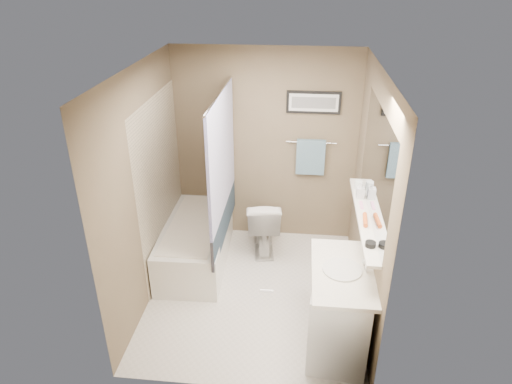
# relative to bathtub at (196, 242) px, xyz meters

# --- Properties ---
(ground) EXTENTS (2.50, 2.50, 0.00)m
(ground) POSITION_rel_bathtub_xyz_m (0.75, -0.53, -0.25)
(ground) COLOR silver
(ground) RESTS_ON ground
(ceiling) EXTENTS (2.20, 2.50, 0.04)m
(ceiling) POSITION_rel_bathtub_xyz_m (0.75, -0.53, 2.13)
(ceiling) COLOR silver
(ceiling) RESTS_ON wall_back
(wall_back) EXTENTS (2.20, 0.04, 2.40)m
(wall_back) POSITION_rel_bathtub_xyz_m (0.75, 0.70, 0.95)
(wall_back) COLOR brown
(wall_back) RESTS_ON ground
(wall_front) EXTENTS (2.20, 0.04, 2.40)m
(wall_front) POSITION_rel_bathtub_xyz_m (0.75, -1.76, 0.95)
(wall_front) COLOR brown
(wall_front) RESTS_ON ground
(wall_left) EXTENTS (0.04, 2.50, 2.40)m
(wall_left) POSITION_rel_bathtub_xyz_m (-0.33, -0.53, 0.95)
(wall_left) COLOR brown
(wall_left) RESTS_ON ground
(wall_right) EXTENTS (0.04, 2.50, 2.40)m
(wall_right) POSITION_rel_bathtub_xyz_m (1.83, -0.53, 0.95)
(wall_right) COLOR brown
(wall_right) RESTS_ON ground
(tile_surround) EXTENTS (0.02, 1.55, 2.00)m
(tile_surround) POSITION_rel_bathtub_xyz_m (-0.34, -0.03, 0.75)
(tile_surround) COLOR tan
(tile_surround) RESTS_ON wall_left
(curtain_rod) EXTENTS (0.02, 1.55, 0.02)m
(curtain_rod) POSITION_rel_bathtub_xyz_m (0.35, -0.03, 1.80)
(curtain_rod) COLOR silver
(curtain_rod) RESTS_ON wall_left
(curtain_upper) EXTENTS (0.03, 1.45, 1.28)m
(curtain_upper) POSITION_rel_bathtub_xyz_m (0.35, -0.03, 1.15)
(curtain_upper) COLOR silver
(curtain_upper) RESTS_ON curtain_rod
(curtain_lower) EXTENTS (0.03, 1.45, 0.36)m
(curtain_lower) POSITION_rel_bathtub_xyz_m (0.35, -0.03, 0.33)
(curtain_lower) COLOR #263747
(curtain_lower) RESTS_ON curtain_rod
(mirror) EXTENTS (0.02, 1.60, 1.00)m
(mirror) POSITION_rel_bathtub_xyz_m (1.84, -0.68, 1.37)
(mirror) COLOR silver
(mirror) RESTS_ON wall_right
(shelf) EXTENTS (0.12, 1.60, 0.03)m
(shelf) POSITION_rel_bathtub_xyz_m (1.79, -0.68, 0.85)
(shelf) COLOR silver
(shelf) RESTS_ON wall_right
(towel_bar) EXTENTS (0.60, 0.02, 0.02)m
(towel_bar) POSITION_rel_bathtub_xyz_m (1.30, 0.69, 1.05)
(towel_bar) COLOR silver
(towel_bar) RESTS_ON wall_back
(towel) EXTENTS (0.34, 0.05, 0.44)m
(towel) POSITION_rel_bathtub_xyz_m (1.30, 0.67, 0.87)
(towel) COLOR #86B2C3
(towel) RESTS_ON towel_bar
(art_frame) EXTENTS (0.62, 0.02, 0.26)m
(art_frame) POSITION_rel_bathtub_xyz_m (1.30, 0.70, 1.53)
(art_frame) COLOR black
(art_frame) RESTS_ON wall_back
(art_mat) EXTENTS (0.56, 0.00, 0.20)m
(art_mat) POSITION_rel_bathtub_xyz_m (1.30, 0.69, 1.53)
(art_mat) COLOR white
(art_mat) RESTS_ON art_frame
(art_image) EXTENTS (0.50, 0.00, 0.13)m
(art_image) POSITION_rel_bathtub_xyz_m (1.30, 0.69, 1.53)
(art_image) COLOR #595959
(art_image) RESTS_ON art_mat
(door) EXTENTS (0.80, 0.02, 2.00)m
(door) POSITION_rel_bathtub_xyz_m (1.30, -1.77, 0.75)
(door) COLOR silver
(door) RESTS_ON wall_front
(door_handle) EXTENTS (0.10, 0.02, 0.02)m
(door_handle) POSITION_rel_bathtub_xyz_m (0.97, -1.72, 0.75)
(door_handle) COLOR silver
(door_handle) RESTS_ON door
(bathtub) EXTENTS (0.75, 1.52, 0.50)m
(bathtub) POSITION_rel_bathtub_xyz_m (0.00, 0.00, 0.00)
(bathtub) COLOR white
(bathtub) RESTS_ON ground
(tub_rim) EXTENTS (0.56, 1.36, 0.02)m
(tub_rim) POSITION_rel_bathtub_xyz_m (-0.00, -0.00, 0.25)
(tub_rim) COLOR white
(tub_rim) RESTS_ON bathtub
(toilet) EXTENTS (0.48, 0.74, 0.71)m
(toilet) POSITION_rel_bathtub_xyz_m (0.76, 0.33, 0.11)
(toilet) COLOR silver
(toilet) RESTS_ON ground
(vanity) EXTENTS (0.60, 0.95, 0.80)m
(vanity) POSITION_rel_bathtub_xyz_m (1.60, -1.18, 0.15)
(vanity) COLOR white
(vanity) RESTS_ON ground
(countertop) EXTENTS (0.54, 0.96, 0.04)m
(countertop) POSITION_rel_bathtub_xyz_m (1.59, -1.18, 0.57)
(countertop) COLOR silver
(countertop) RESTS_ON vanity
(sink_basin) EXTENTS (0.34, 0.34, 0.01)m
(sink_basin) POSITION_rel_bathtub_xyz_m (1.58, -1.18, 0.60)
(sink_basin) COLOR silver
(sink_basin) RESTS_ON countertop
(faucet_spout) EXTENTS (0.02, 0.02, 0.10)m
(faucet_spout) POSITION_rel_bathtub_xyz_m (1.78, -1.18, 0.64)
(faucet_spout) COLOR white
(faucet_spout) RESTS_ON countertop
(faucet_knob) EXTENTS (0.05, 0.05, 0.05)m
(faucet_knob) POSITION_rel_bathtub_xyz_m (1.78, -1.08, 0.62)
(faucet_knob) COLOR white
(faucet_knob) RESTS_ON countertop
(candle_bowl_near) EXTENTS (0.09, 0.09, 0.04)m
(candle_bowl_near) POSITION_rel_bathtub_xyz_m (1.79, -1.20, 0.89)
(candle_bowl_near) COLOR black
(candle_bowl_near) RESTS_ON shelf
(hair_brush_front) EXTENTS (0.06, 0.22, 0.04)m
(hair_brush_front) POSITION_rel_bathtub_xyz_m (1.79, -0.80, 0.89)
(hair_brush_front) COLOR #D3551D
(hair_brush_front) RESTS_ON shelf
(pink_comb) EXTENTS (0.03, 0.16, 0.01)m
(pink_comb) POSITION_rel_bathtub_xyz_m (1.79, -0.49, 0.87)
(pink_comb) COLOR #FC9AC4
(pink_comb) RESTS_ON shelf
(glass_jar) EXTENTS (0.08, 0.08, 0.10)m
(glass_jar) POSITION_rel_bathtub_xyz_m (1.79, -0.15, 0.92)
(glass_jar) COLOR white
(glass_jar) RESTS_ON shelf
(soap_bottle) EXTENTS (0.08, 0.08, 0.17)m
(soap_bottle) POSITION_rel_bathtub_xyz_m (1.79, -0.33, 0.95)
(soap_bottle) COLOR #999999
(soap_bottle) RESTS_ON shelf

